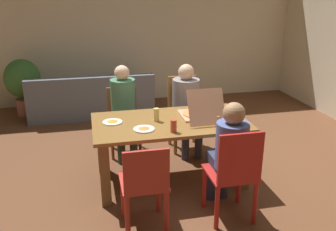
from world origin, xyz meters
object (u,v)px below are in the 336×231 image
object	(u,v)px
pizza_box_0	(200,113)
drinking_glass_1	(156,115)
dining_table	(170,132)
couch	(92,100)
chair_3	(145,186)
person_2	(229,149)
chair_0	(123,116)
plate_0	(144,129)
person_1	(187,101)
chair_2	(234,173)
person_0	(124,104)
drinking_glass_0	(174,126)
chair_1	(184,111)
drinking_glass_2	(217,120)
potted_plant	(23,82)
plate_1	(112,122)

from	to	relation	value
pizza_box_0	drinking_glass_1	world-z (taller)	pizza_box_0
dining_table	couch	distance (m)	2.65
dining_table	chair_3	world-z (taller)	chair_3
person_2	dining_table	bearing A→B (deg)	118.20
chair_0	plate_0	distance (m)	1.17
person_1	pizza_box_0	xyz separation A→B (m)	(-0.05, -0.70, 0.08)
plate_0	dining_table	bearing A→B (deg)	31.02
chair_2	couch	size ratio (longest dim) A/B	0.46
person_1	drinking_glass_1	xyz separation A→B (m)	(-0.54, -0.70, 0.10)
chair_0	person_1	world-z (taller)	person_1
chair_0	person_0	world-z (taller)	person_0
drinking_glass_0	drinking_glass_1	world-z (taller)	drinking_glass_1
dining_table	chair_1	xyz separation A→B (m)	(0.40, 0.88, -0.08)
dining_table	plate_0	bearing A→B (deg)	-148.98
couch	person_2	bearing A→B (deg)	-69.50
chair_2	person_0	bearing A→B (deg)	116.07
dining_table	plate_0	xyz separation A→B (m)	(-0.32, -0.19, 0.15)
drinking_glass_0	drinking_glass_2	world-z (taller)	drinking_glass_0
drinking_glass_2	drinking_glass_1	bearing A→B (deg)	157.88
pizza_box_0	chair_3	bearing A→B (deg)	-130.91
plate_0	potted_plant	bearing A→B (deg)	118.95
drinking_glass_0	drinking_glass_2	size ratio (longest dim) A/B	1.30
chair_1	chair_2	size ratio (longest dim) A/B	1.04
chair_2	dining_table	bearing A→B (deg)	113.88
chair_2	plate_1	size ratio (longest dim) A/B	4.36
dining_table	drinking_glass_0	xyz separation A→B (m)	(-0.04, -0.32, 0.20)
couch	drinking_glass_0	bearing A→B (deg)	-74.60
potted_plant	plate_1	bearing A→B (deg)	-63.55
plate_1	potted_plant	bearing A→B (deg)	116.45
person_2	couch	distance (m)	3.49
chair_0	person_2	size ratio (longest dim) A/B	0.74
plate_1	drinking_glass_0	xyz separation A→B (m)	(0.59, -0.41, 0.06)
person_1	pizza_box_0	size ratio (longest dim) A/B	2.04
person_0	plate_0	bearing A→B (deg)	-83.79
chair_0	person_2	world-z (taller)	person_2
plate_1	couch	distance (m)	2.47
dining_table	person_2	world-z (taller)	person_2
chair_3	couch	world-z (taller)	chair_3
plate_0	drinking_glass_1	world-z (taller)	drinking_glass_1
person_2	potted_plant	size ratio (longest dim) A/B	1.19
drinking_glass_2	person_0	bearing A→B (deg)	131.62
pizza_box_0	plate_1	size ratio (longest dim) A/B	2.66
chair_3	drinking_glass_0	distance (m)	0.75
chair_2	person_2	world-z (taller)	person_2
person_0	drinking_glass_1	xyz separation A→B (m)	(0.28, -0.76, 0.10)
chair_1	drinking_glass_1	xyz separation A→B (m)	(-0.54, -0.85, 0.28)
plate_1	drinking_glass_0	size ratio (longest dim) A/B	1.65
chair_3	pizza_box_0	size ratio (longest dim) A/B	1.50
couch	drinking_glass_2	bearing A→B (deg)	-64.73
dining_table	drinking_glass_1	xyz separation A→B (m)	(-0.15, 0.03, 0.21)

